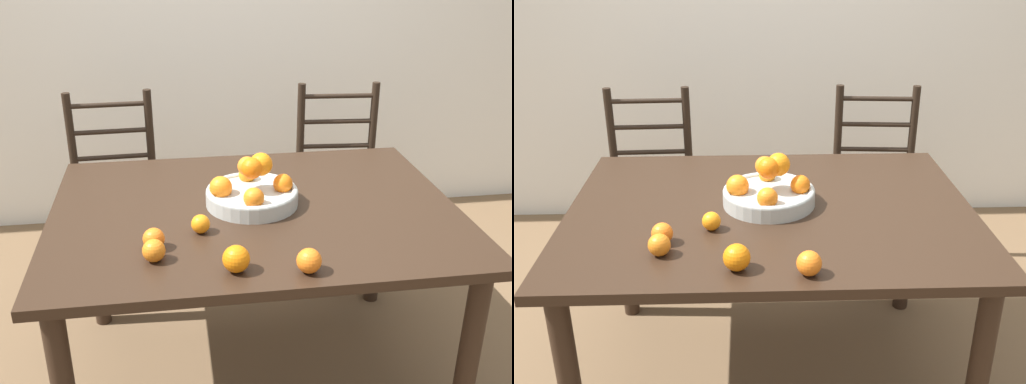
% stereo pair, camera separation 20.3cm
% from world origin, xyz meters
% --- Properties ---
extents(ground_plane, '(12.00, 12.00, 0.00)m').
position_xyz_m(ground_plane, '(0.00, 0.00, 0.00)').
color(ground_plane, brown).
extents(wall_back, '(8.00, 0.06, 2.60)m').
position_xyz_m(wall_back, '(0.00, 1.57, 1.30)').
color(wall_back, silver).
rests_on(wall_back, ground_plane).
extents(dining_table, '(1.44, 1.08, 0.75)m').
position_xyz_m(dining_table, '(0.00, 0.00, 0.66)').
color(dining_table, black).
rests_on(dining_table, ground_plane).
extents(fruit_bowl, '(0.33, 0.33, 0.19)m').
position_xyz_m(fruit_bowl, '(-0.01, 0.03, 0.81)').
color(fruit_bowl, '#B2B7B2').
rests_on(fruit_bowl, dining_table).
extents(orange_loose_0, '(0.06, 0.06, 0.06)m').
position_xyz_m(orange_loose_0, '(-0.20, -0.16, 0.78)').
color(orange_loose_0, orange).
rests_on(orange_loose_0, dining_table).
extents(orange_loose_1, '(0.07, 0.07, 0.07)m').
position_xyz_m(orange_loose_1, '(0.09, -0.46, 0.79)').
color(orange_loose_1, orange).
rests_on(orange_loose_1, dining_table).
extents(orange_loose_2, '(0.07, 0.07, 0.07)m').
position_xyz_m(orange_loose_2, '(-0.35, -0.33, 0.79)').
color(orange_loose_2, orange).
rests_on(orange_loose_2, dining_table).
extents(orange_loose_3, '(0.08, 0.08, 0.08)m').
position_xyz_m(orange_loose_3, '(-0.12, -0.42, 0.79)').
color(orange_loose_3, orange).
rests_on(orange_loose_3, dining_table).
extents(orange_loose_4, '(0.07, 0.07, 0.07)m').
position_xyz_m(orange_loose_4, '(-0.35, -0.25, 0.79)').
color(orange_loose_4, orange).
rests_on(orange_loose_4, dining_table).
extents(chair_left, '(0.43, 0.41, 0.95)m').
position_xyz_m(chair_left, '(-0.57, 0.83, 0.47)').
color(chair_left, black).
rests_on(chair_left, ground_plane).
extents(chair_right, '(0.45, 0.43, 0.95)m').
position_xyz_m(chair_right, '(0.56, 0.83, 0.47)').
color(chair_right, black).
rests_on(chair_right, ground_plane).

